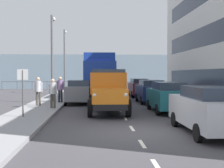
# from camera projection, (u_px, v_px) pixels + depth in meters

# --- Properties ---
(ground_plane) EXTENTS (80.00, 80.00, 0.00)m
(ground_plane) POSITION_uv_depth(u_px,v_px,m) (117.00, 105.00, 20.60)
(ground_plane) COLOR #423F44
(sidewalk_left) EXTENTS (2.49, 41.30, 0.15)m
(sidewalk_left) POSITION_uv_depth(u_px,v_px,m) (186.00, 104.00, 20.86)
(sidewalk_left) COLOR gray
(sidewalk_left) RESTS_ON ground_plane
(sidewalk_right) EXTENTS (2.49, 41.30, 0.15)m
(sidewalk_right) POSITION_uv_depth(u_px,v_px,m) (46.00, 105.00, 20.34)
(sidewalk_right) COLOR gray
(sidewalk_right) RESTS_ON ground_plane
(road_centreline_markings) EXTENTS (0.12, 37.73, 0.01)m
(road_centreline_markings) POSITION_uv_depth(u_px,v_px,m) (117.00, 106.00, 20.29)
(road_centreline_markings) COLOR silver
(road_centreline_markings) RESTS_ON ground_plane
(sea_horizon) EXTENTS (80.00, 0.80, 5.00)m
(sea_horizon) POSITION_uv_depth(u_px,v_px,m) (106.00, 72.00, 44.12)
(sea_horizon) COLOR gray
(sea_horizon) RESTS_ON ground_plane
(seawall_railing) EXTENTS (28.08, 0.08, 1.20)m
(seawall_railing) POSITION_uv_depth(u_px,v_px,m) (106.00, 83.00, 40.58)
(seawall_railing) COLOR #4C5156
(seawall_railing) RESTS_ON ground_plane
(truck_vintage_orange) EXTENTS (2.17, 5.64, 2.43)m
(truck_vintage_orange) POSITION_uv_depth(u_px,v_px,m) (108.00, 92.00, 16.27)
(truck_vintage_orange) COLOR black
(truck_vintage_orange) RESTS_ON ground_plane
(lorry_cargo_blue) EXTENTS (2.58, 8.20, 3.87)m
(lorry_cargo_blue) POSITION_uv_depth(u_px,v_px,m) (99.00, 75.00, 25.38)
(lorry_cargo_blue) COLOR #193899
(lorry_cargo_blue) RESTS_ON ground_plane
(car_silver_kerbside_near) EXTENTS (1.85, 4.54, 1.72)m
(car_silver_kerbside_near) POSITION_uv_depth(u_px,v_px,m) (208.00, 109.00, 10.89)
(car_silver_kerbside_near) COLOR #B7BABF
(car_silver_kerbside_near) RESTS_ON ground_plane
(car_teal_kerbside_1) EXTENTS (1.88, 4.17, 1.72)m
(car_teal_kerbside_1) POSITION_uv_depth(u_px,v_px,m) (168.00, 96.00, 16.90)
(car_teal_kerbside_1) COLOR #1E6670
(car_teal_kerbside_1) RESTS_ON ground_plane
(car_navy_kerbside_2) EXTENTS (1.88, 4.29, 1.72)m
(car_navy_kerbside_2) POSITION_uv_depth(u_px,v_px,m) (150.00, 91.00, 22.32)
(car_navy_kerbside_2) COLOR navy
(car_navy_kerbside_2) RESTS_ON ground_plane
(car_maroon_kerbside_3) EXTENTS (1.75, 4.57, 1.72)m
(car_maroon_kerbside_3) POSITION_uv_depth(u_px,v_px,m) (139.00, 87.00, 28.47)
(car_maroon_kerbside_3) COLOR maroon
(car_maroon_kerbside_3) RESTS_ON ground_plane
(car_grey_oppositeside_0) EXTENTS (1.90, 3.98, 1.72)m
(car_grey_oppositeside_0) POSITION_uv_depth(u_px,v_px,m) (79.00, 91.00, 21.71)
(car_grey_oppositeside_0) COLOR slate
(car_grey_oppositeside_0) RESTS_ON ground_plane
(pedestrian_near_railing) EXTENTS (0.53, 0.34, 1.74)m
(pedestrian_near_railing) POSITION_uv_depth(u_px,v_px,m) (53.00, 91.00, 17.62)
(pedestrian_near_railing) COLOR #4C473D
(pedestrian_near_railing) RESTS_ON sidewalk_right
(pedestrian_couple_a) EXTENTS (0.53, 0.34, 1.82)m
(pedestrian_couple_a) POSITION_uv_depth(u_px,v_px,m) (38.00, 89.00, 19.06)
(pedestrian_couple_a) COLOR #4C473D
(pedestrian_couple_a) RESTS_ON sidewalk_right
(pedestrian_by_lamp) EXTENTS (0.53, 0.34, 1.83)m
(pedestrian_by_lamp) POSITION_uv_depth(u_px,v_px,m) (60.00, 87.00, 21.29)
(pedestrian_by_lamp) COLOR black
(pedestrian_by_lamp) RESTS_ON sidewalk_right
(pedestrian_strolling) EXTENTS (0.53, 0.34, 1.66)m
(pedestrian_strolling) POSITION_uv_depth(u_px,v_px,m) (60.00, 87.00, 24.33)
(pedestrian_strolling) COLOR #4C473D
(pedestrian_strolling) RESTS_ON sidewalk_right
(lamp_post_promenade) EXTENTS (0.32, 1.14, 6.39)m
(lamp_post_promenade) POSITION_uv_depth(u_px,v_px,m) (52.00, 50.00, 22.24)
(lamp_post_promenade) COLOR #59595B
(lamp_post_promenade) RESTS_ON sidewalk_right
(lamp_post_far) EXTENTS (0.32, 1.14, 6.78)m
(lamp_post_far) POSITION_uv_depth(u_px,v_px,m) (65.00, 55.00, 32.06)
(lamp_post_far) COLOR #59595B
(lamp_post_far) RESTS_ON sidewalk_right
(street_sign) EXTENTS (0.50, 0.07, 2.25)m
(street_sign) POSITION_uv_depth(u_px,v_px,m) (23.00, 84.00, 14.08)
(street_sign) COLOR #4C4C4C
(street_sign) RESTS_ON sidewalk_right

